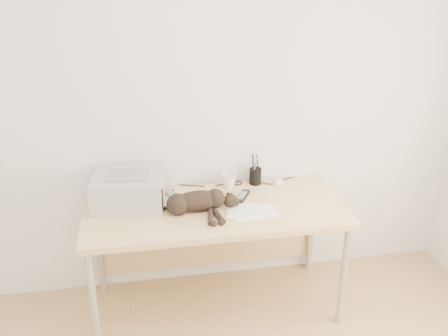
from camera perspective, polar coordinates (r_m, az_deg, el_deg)
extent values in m
plane|color=silver|center=(3.19, -2.11, 7.44)|extent=(3.50, 0.00, 3.50)
cube|color=#D6AE7D|center=(3.08, -1.00, -4.84)|extent=(1.60, 0.70, 0.04)
cylinder|color=#ACACAF|center=(3.02, -14.67, -14.75)|extent=(0.04, 0.04, 0.70)
cylinder|color=#ACACAF|center=(3.22, 13.52, -11.90)|extent=(0.04, 0.04, 0.70)
cylinder|color=#ACACAF|center=(3.51, -14.08, -8.74)|extent=(0.04, 0.04, 0.70)
cylinder|color=#ACACAF|center=(3.69, 9.94, -6.69)|extent=(0.04, 0.04, 0.70)
cube|color=#D6AE7D|center=(3.52, -1.83, -6.92)|extent=(1.48, 0.02, 0.60)
cube|color=#A8A8AD|center=(3.13, -10.81, -2.45)|extent=(0.47, 0.41, 0.19)
cube|color=black|center=(3.12, -10.83, -2.30)|extent=(0.36, 0.07, 0.11)
cube|color=gray|center=(3.08, -10.95, -0.78)|extent=(0.28, 0.21, 0.01)
cube|color=white|center=(3.02, 3.53, -5.05)|extent=(0.28, 0.20, 0.00)
cube|color=white|center=(3.03, 2.89, -4.88)|extent=(0.30, 0.24, 0.00)
ellipsoid|color=black|center=(3.01, -3.02, -3.78)|extent=(0.31, 0.15, 0.13)
sphere|color=black|center=(2.99, -5.34, -4.17)|extent=(0.13, 0.13, 0.13)
ellipsoid|color=black|center=(3.05, 0.74, -3.76)|extent=(0.10, 0.09, 0.08)
cone|color=black|center=(3.07, 0.48, -2.91)|extent=(0.03, 0.04, 0.04)
cone|color=black|center=(3.07, 0.90, -2.99)|extent=(0.03, 0.05, 0.04)
cylinder|color=black|center=(2.94, -1.56, -5.50)|extent=(0.04, 0.18, 0.03)
cylinder|color=black|center=(2.95, -0.71, -5.41)|extent=(0.04, 0.18, 0.03)
cylinder|color=black|center=(3.04, -7.77, -4.81)|extent=(0.20, 0.03, 0.02)
imported|color=white|center=(3.30, 0.57, -1.47)|extent=(0.14, 0.14, 0.10)
cylinder|color=black|center=(3.36, 3.60, -0.93)|extent=(0.08, 0.08, 0.11)
cylinder|color=#990C0C|center=(3.33, 3.42, 0.25)|extent=(0.01, 0.01, 0.15)
cylinder|color=navy|center=(3.34, 3.79, 0.35)|extent=(0.01, 0.01, 0.15)
cylinder|color=black|center=(3.32, 3.68, 0.18)|extent=(0.01, 0.01, 0.15)
cube|color=gray|center=(3.26, -6.41, -2.69)|extent=(0.12, 0.19, 0.02)
cube|color=black|center=(3.18, 2.11, -3.28)|extent=(0.13, 0.18, 0.02)
ellipsoid|color=white|center=(3.40, 6.23, -1.38)|extent=(0.08, 0.12, 0.04)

